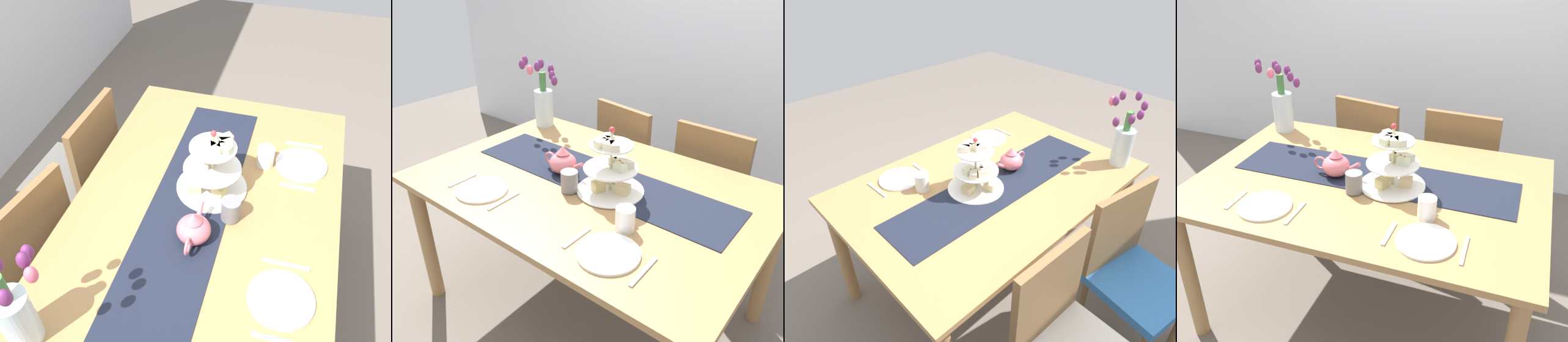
% 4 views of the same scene
% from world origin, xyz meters
% --- Properties ---
extents(ground_plane, '(8.00, 8.00, 0.00)m').
position_xyz_m(ground_plane, '(0.00, 0.00, 0.00)').
color(ground_plane, '#6B6056').
extents(dining_table, '(1.60, 1.07, 0.77)m').
position_xyz_m(dining_table, '(0.00, 0.00, 0.67)').
color(dining_table, '#A37747').
rests_on(dining_table, ground_plane).
extents(chair_left, '(0.49, 0.49, 0.91)m').
position_xyz_m(chair_left, '(-0.24, 0.76, 0.50)').
color(chair_left, brown).
rests_on(chair_left, ground_plane).
extents(chair_right, '(0.43, 0.43, 0.91)m').
position_xyz_m(chair_right, '(0.31, 0.76, 0.50)').
color(chair_right, brown).
rests_on(chair_right, ground_plane).
extents(table_runner, '(1.34, 0.32, 0.00)m').
position_xyz_m(table_runner, '(0.00, 0.06, 0.77)').
color(table_runner, black).
rests_on(table_runner, dining_table).
extents(tiered_cake_stand, '(0.30, 0.30, 0.30)m').
position_xyz_m(tiered_cake_stand, '(0.12, 0.00, 0.88)').
color(tiered_cake_stand, beige).
rests_on(tiered_cake_stand, table_runner).
extents(teapot, '(0.24, 0.13, 0.14)m').
position_xyz_m(teapot, '(-0.17, 0.00, 0.83)').
color(teapot, '#D66B75').
rests_on(teapot, table_runner).
extents(tulip_vase, '(0.26, 0.21, 0.41)m').
position_xyz_m(tulip_vase, '(-0.68, 0.40, 0.93)').
color(tulip_vase, silver).
rests_on(tulip_vase, dining_table).
extents(dinner_plate_left, '(0.23, 0.23, 0.01)m').
position_xyz_m(dinner_plate_left, '(-0.34, -0.35, 0.77)').
color(dinner_plate_left, white).
rests_on(dinner_plate_left, dining_table).
extents(fork_left, '(0.02, 0.15, 0.01)m').
position_xyz_m(fork_left, '(-0.48, -0.35, 0.77)').
color(fork_left, silver).
rests_on(fork_left, dining_table).
extents(knife_left, '(0.02, 0.17, 0.01)m').
position_xyz_m(knife_left, '(-0.19, -0.35, 0.77)').
color(knife_left, silver).
rests_on(knife_left, dining_table).
extents(dinner_plate_right, '(0.23, 0.23, 0.01)m').
position_xyz_m(dinner_plate_right, '(0.36, -0.35, 0.77)').
color(dinner_plate_right, white).
rests_on(dinner_plate_right, dining_table).
extents(fork_right, '(0.02, 0.15, 0.01)m').
position_xyz_m(fork_right, '(0.22, -0.35, 0.77)').
color(fork_right, silver).
rests_on(fork_right, dining_table).
extents(knife_right, '(0.02, 0.17, 0.01)m').
position_xyz_m(knife_right, '(0.51, -0.35, 0.77)').
color(knife_right, silver).
rests_on(knife_right, dining_table).
extents(mug_grey, '(0.08, 0.08, 0.09)m').
position_xyz_m(mug_grey, '(-0.03, -0.11, 0.82)').
color(mug_grey, slate).
rests_on(mug_grey, table_runner).
extents(mug_white_text, '(0.08, 0.08, 0.09)m').
position_xyz_m(mug_white_text, '(0.32, -0.19, 0.82)').
color(mug_white_text, white).
rests_on(mug_white_text, dining_table).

